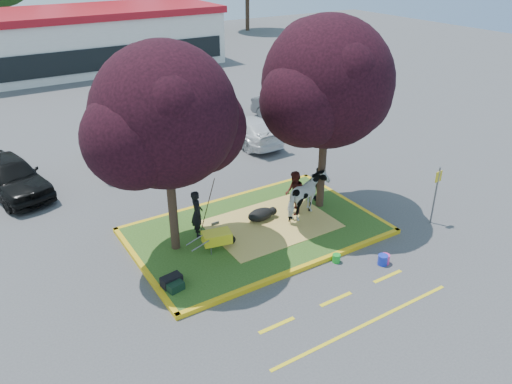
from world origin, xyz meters
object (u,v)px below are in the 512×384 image
handler (197,213)px  bucket_pink (385,259)px  sign_post (436,190)px  car_black (10,176)px  bucket_blue (383,260)px  wheelbarrow (217,237)px  calf (261,215)px  cow (307,196)px  bucket_green (336,258)px  car_silver (108,151)px

handler → bucket_pink: size_ratio=5.25×
sign_post → car_black: 15.94m
sign_post → bucket_blue: size_ratio=6.57×
handler → car_black: handler is taller
wheelbarrow → bucket_blue: bearing=-27.5°
calf → bucket_pink: size_ratio=3.21×
cow → bucket_pink: 3.58m
car_black → sign_post: bearing=-54.2°
calf → bucket_green: calf is taller
calf → handler: (-2.30, 0.29, 0.59)m
calf → car_silver: 8.43m
calf → bucket_green: bearing=-68.4°
car_black → wheelbarrow: bearing=-72.7°
sign_post → bucket_green: sign_post is taller
car_silver → sign_post: bearing=127.1°
sign_post → bucket_pink: (-3.20, -0.95, -1.15)m
wheelbarrow → bucket_pink: (4.12, -3.27, -0.42)m
calf → car_silver: car_silver is taller
cow → car_silver: cow is taller
bucket_blue → calf: bearing=114.4°
sign_post → wheelbarrow: bearing=158.5°
calf → bucket_blue: calf is taller
bucket_green → car_silver: bearing=108.2°
handler → sign_post: (7.46, -3.43, 0.34)m
handler → car_black: 8.32m
calf → wheelbarrow: wheelbarrow is taller
wheelbarrow → bucket_blue: size_ratio=4.95×
bucket_green → wheelbarrow: bearing=140.0°
calf → sign_post: bearing=-22.4°
car_black → car_silver: size_ratio=1.10×
wheelbarrow → sign_post: sign_post is taller
sign_post → handler: bearing=151.4°
wheelbarrow → calf: bearing=32.5°
calf → handler: size_ratio=0.61×
wheelbarrow → bucket_pink: 5.28m
handler → bucket_blue: 6.09m
sign_post → bucket_pink: 3.53m
bucket_green → car_silver: (-3.67, 11.14, 0.55)m
car_black → bucket_blue: bearing=-65.8°
handler → cow: bearing=-89.0°
sign_post → bucket_blue: 3.62m
cow → car_black: (-8.55, 7.76, -0.16)m
wheelbarrow → bucket_blue: (4.02, -3.28, -0.41)m
wheelbarrow → car_silver: size_ratio=0.39×
sign_post → car_silver: size_ratio=0.52×
bucket_green → bucket_blue: bearing=-37.2°
bucket_green → car_black: 12.97m
cow → bucket_pink: size_ratio=6.03×
bucket_blue → car_black: size_ratio=0.07×
bucket_green → bucket_blue: (1.13, -0.86, 0.03)m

